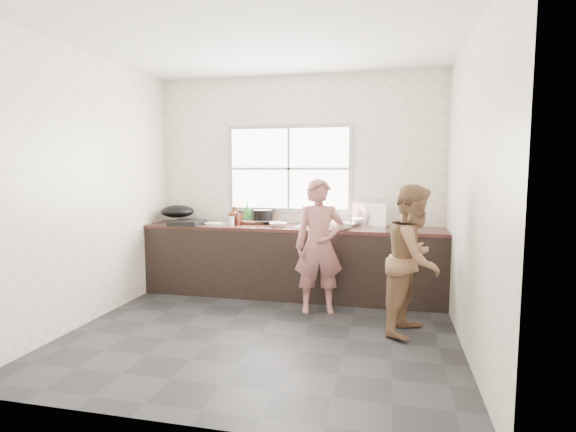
% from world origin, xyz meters
% --- Properties ---
extents(floor, '(3.60, 3.20, 0.01)m').
position_xyz_m(floor, '(0.00, 0.00, -0.01)').
color(floor, '#252528').
rests_on(floor, ground).
extents(ceiling, '(3.60, 3.20, 0.01)m').
position_xyz_m(ceiling, '(0.00, 0.00, 2.71)').
color(ceiling, silver).
rests_on(ceiling, wall_back).
extents(wall_back, '(3.60, 0.01, 2.70)m').
position_xyz_m(wall_back, '(0.00, 1.60, 1.35)').
color(wall_back, silver).
rests_on(wall_back, ground).
extents(wall_left, '(0.01, 3.20, 2.70)m').
position_xyz_m(wall_left, '(-1.80, 0.00, 1.35)').
color(wall_left, beige).
rests_on(wall_left, ground).
extents(wall_right, '(0.01, 3.20, 2.70)m').
position_xyz_m(wall_right, '(1.80, 0.00, 1.35)').
color(wall_right, beige).
rests_on(wall_right, ground).
extents(wall_front, '(3.60, 0.01, 2.70)m').
position_xyz_m(wall_front, '(0.00, -1.60, 1.35)').
color(wall_front, beige).
rests_on(wall_front, ground).
extents(cabinet, '(3.60, 0.62, 0.82)m').
position_xyz_m(cabinet, '(0.00, 1.29, 0.41)').
color(cabinet, black).
rests_on(cabinet, floor).
extents(countertop, '(3.60, 0.64, 0.04)m').
position_xyz_m(countertop, '(0.00, 1.29, 0.84)').
color(countertop, '#351A15').
rests_on(countertop, cabinet).
extents(sink, '(0.55, 0.45, 0.02)m').
position_xyz_m(sink, '(0.35, 1.29, 0.86)').
color(sink, silver).
rests_on(sink, countertop).
extents(faucet, '(0.02, 0.02, 0.30)m').
position_xyz_m(faucet, '(0.35, 1.49, 1.01)').
color(faucet, silver).
rests_on(faucet, countertop).
extents(window_frame, '(1.60, 0.05, 1.10)m').
position_xyz_m(window_frame, '(-0.10, 1.59, 1.55)').
color(window_frame, '#9EA0A5').
rests_on(window_frame, wall_back).
extents(window_glazing, '(1.50, 0.01, 1.00)m').
position_xyz_m(window_glazing, '(-0.10, 1.57, 1.55)').
color(window_glazing, white).
rests_on(window_glazing, window_frame).
extents(woman, '(0.56, 0.43, 1.35)m').
position_xyz_m(woman, '(0.42, 0.74, 0.68)').
color(woman, '#A76964').
rests_on(woman, floor).
extents(person_side, '(0.73, 0.82, 1.41)m').
position_xyz_m(person_side, '(1.39, 0.33, 0.70)').
color(person_side, brown).
rests_on(person_side, floor).
extents(cutting_board, '(0.40, 0.40, 0.04)m').
position_xyz_m(cutting_board, '(-0.53, 1.43, 0.88)').
color(cutting_board, '#331E13').
rests_on(cutting_board, countertop).
extents(cleaver, '(0.23, 0.14, 0.01)m').
position_xyz_m(cleaver, '(-0.36, 1.35, 0.90)').
color(cleaver, silver).
rests_on(cleaver, cutting_board).
extents(bowl_mince, '(0.21, 0.21, 0.05)m').
position_xyz_m(bowl_mince, '(-0.14, 1.19, 0.89)').
color(bowl_mince, white).
rests_on(bowl_mince, countertop).
extents(bowl_crabs, '(0.23, 0.23, 0.07)m').
position_xyz_m(bowl_crabs, '(0.60, 1.08, 0.89)').
color(bowl_crabs, white).
rests_on(bowl_crabs, countertop).
extents(bowl_held, '(0.24, 0.24, 0.06)m').
position_xyz_m(bowl_held, '(0.66, 1.27, 0.89)').
color(bowl_held, white).
rests_on(bowl_held, countertop).
extents(black_pot, '(0.25, 0.25, 0.17)m').
position_xyz_m(black_pot, '(-0.41, 1.47, 0.95)').
color(black_pot, black).
rests_on(black_pot, countertop).
extents(plate_food, '(0.27, 0.27, 0.02)m').
position_xyz_m(plate_food, '(-0.99, 1.23, 0.87)').
color(plate_food, silver).
rests_on(plate_food, countertop).
extents(bottle_green, '(0.13, 0.13, 0.28)m').
position_xyz_m(bottle_green, '(-0.64, 1.52, 1.00)').
color(bottle_green, green).
rests_on(bottle_green, countertop).
extents(bottle_brown_tall, '(0.10, 0.10, 0.17)m').
position_xyz_m(bottle_brown_tall, '(-0.68, 1.27, 0.95)').
color(bottle_brown_tall, '#491C12').
rests_on(bottle_brown_tall, countertop).
extents(bottle_brown_short, '(0.17, 0.17, 0.19)m').
position_xyz_m(bottle_brown_short, '(-0.82, 1.52, 0.95)').
color(bottle_brown_short, '#431D10').
rests_on(bottle_brown_short, countertop).
extents(glass_jar, '(0.09, 0.09, 0.10)m').
position_xyz_m(glass_jar, '(-0.74, 1.20, 0.91)').
color(glass_jar, white).
rests_on(glass_jar, countertop).
extents(burner, '(0.37, 0.37, 0.06)m').
position_xyz_m(burner, '(-1.29, 1.12, 0.89)').
color(burner, black).
rests_on(burner, countertop).
extents(wok, '(0.46, 0.46, 0.16)m').
position_xyz_m(wok, '(-1.53, 1.34, 1.00)').
color(wok, black).
rests_on(wok, burner).
extents(dish_rack, '(0.45, 0.36, 0.30)m').
position_xyz_m(dish_rack, '(0.95, 1.39, 1.01)').
color(dish_rack, white).
rests_on(dish_rack, countertop).
extents(pot_lid_left, '(0.33, 0.33, 0.01)m').
position_xyz_m(pot_lid_left, '(-1.28, 1.37, 0.87)').
color(pot_lid_left, '#B5B9BC').
rests_on(pot_lid_left, countertop).
extents(pot_lid_right, '(0.31, 0.31, 0.01)m').
position_xyz_m(pot_lid_right, '(-0.87, 1.39, 0.87)').
color(pot_lid_right, silver).
rests_on(pot_lid_right, countertop).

